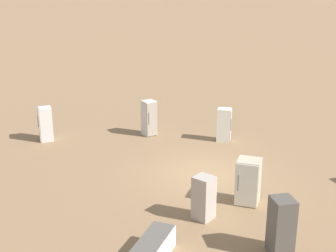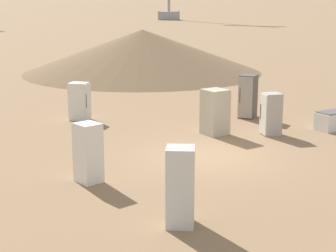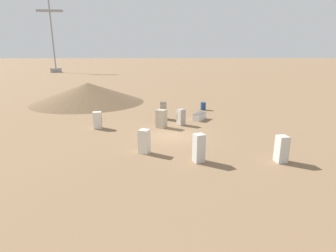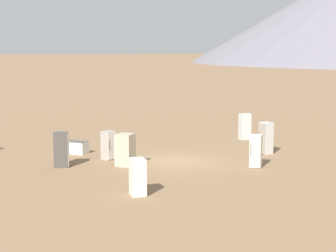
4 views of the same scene
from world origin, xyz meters
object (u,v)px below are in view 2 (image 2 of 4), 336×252
discarded_fridge_0 (215,112)px  discarded_fridge_7 (180,187)px  discarded_fridge_2 (271,114)px  discarded_fridge_1 (88,153)px  discarded_fridge_3 (80,101)px  discarded_fridge_4 (248,96)px

discarded_fridge_0 → discarded_fridge_7: bearing=-44.1°
discarded_fridge_2 → discarded_fridge_7: (-0.01, -8.51, 0.13)m
discarded_fridge_0 → discarded_fridge_1: size_ratio=1.01×
discarded_fridge_7 → discarded_fridge_3: bearing=113.7°
discarded_fridge_4 → discarded_fridge_1: bearing=81.5°
discarded_fridge_7 → discarded_fridge_4: bearing=78.6°
discarded_fridge_1 → discarded_fridge_2: bearing=0.5°
discarded_fridge_1 → discarded_fridge_4: size_ratio=0.93×
discarded_fridge_1 → discarded_fridge_7: 3.66m
discarded_fridge_0 → discarded_fridge_7: (1.79, -7.84, 0.07)m
discarded_fridge_4 → discarded_fridge_7: size_ratio=0.98×
discarded_fridge_3 → discarded_fridge_4: bearing=109.8°
discarded_fridge_0 → discarded_fridge_3: 5.55m
discarded_fridge_0 → discarded_fridge_4: (0.34, 3.07, 0.06)m
discarded_fridge_3 → discarded_fridge_4: discarded_fridge_4 is taller
discarded_fridge_3 → discarded_fridge_7: bearing=35.9°
discarded_fridge_0 → discarded_fridge_2: size_ratio=1.08×
discarded_fridge_1 → discarded_fridge_2: 7.55m
discarded_fridge_1 → discarded_fridge_7: (3.24, -1.70, 0.07)m
discarded_fridge_0 → discarded_fridge_4: size_ratio=0.93×
discarded_fridge_2 → discarded_fridge_4: bearing=-4.6°
discarded_fridge_3 → discarded_fridge_7: (7.34, -7.95, 0.13)m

